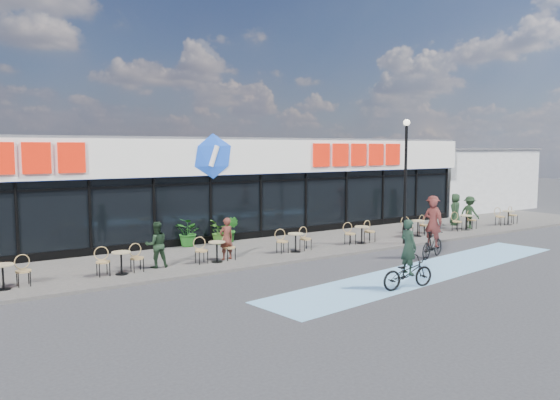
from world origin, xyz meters
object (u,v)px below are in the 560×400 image
object	(u,v)px
potted_plant_left	(189,232)
potted_plant_right	(231,229)
potted_plant_mid	(220,232)
cyclist_a	(408,266)
lamp_post	(406,170)
pedestrian_c	(455,209)
patron_right	(156,245)
pedestrian_a	(433,214)
patron_left	(226,239)
pedestrian_b	(470,212)
cyclist_b	(433,237)

from	to	relation	value
potted_plant_left	potted_plant_right	world-z (taller)	potted_plant_left
potted_plant_mid	cyclist_a	distance (m)	9.35
cyclist_a	potted_plant_mid	bearing A→B (deg)	99.17
cyclist_a	potted_plant_left	bearing A→B (deg)	106.53
lamp_post	pedestrian_c	distance (m)	7.13
potted_plant_left	lamp_post	bearing A→B (deg)	-29.15
patron_right	pedestrian_a	world-z (taller)	pedestrian_a
patron_left	pedestrian_b	bearing A→B (deg)	175.44
cyclist_b	cyclist_a	bearing A→B (deg)	-147.11
potted_plant_mid	pedestrian_a	xyz separation A→B (m)	(9.86, -2.85, 0.36)
lamp_post	pedestrian_b	xyz separation A→B (m)	(6.01, 1.33, -2.30)
pedestrian_a	potted_plant_left	bearing A→B (deg)	-103.70
pedestrian_b	cyclist_b	size ratio (longest dim) A/B	0.72
patron_right	pedestrian_c	size ratio (longest dim) A/B	0.95
potted_plant_left	pedestrian_b	distance (m)	14.24
potted_plant_mid	patron_left	size ratio (longest dim) A/B	0.68
cyclist_a	cyclist_b	bearing A→B (deg)	32.89
patron_left	lamp_post	bearing A→B (deg)	166.03
patron_right	pedestrian_b	distance (m)	16.44
patron_right	cyclist_b	xyz separation A→B (m)	(9.44, -3.73, -0.07)
cyclist_a	cyclist_b	xyz separation A→B (m)	(4.10, 2.65, 0.14)
potted_plant_right	pedestrian_c	world-z (taller)	pedestrian_c
potted_plant_left	patron_right	size ratio (longest dim) A/B	0.76
potted_plant_mid	cyclist_b	world-z (taller)	cyclist_b
potted_plant_mid	potted_plant_right	xyz separation A→B (m)	(0.62, 0.19, 0.03)
patron_right	cyclist_a	size ratio (longest dim) A/B	0.76
pedestrian_a	cyclist_a	distance (m)	10.53
lamp_post	cyclist_a	size ratio (longest dim) A/B	2.52
pedestrian_c	lamp_post	bearing A→B (deg)	-16.03
pedestrian_c	cyclist_a	xyz separation A→B (m)	(-11.39, -7.49, -0.25)
potted_plant_mid	potted_plant_right	bearing A→B (deg)	16.80
lamp_post	potted_plant_mid	xyz separation A→B (m)	(-6.58, 4.18, -2.58)
pedestrian_c	cyclist_a	distance (m)	13.63
pedestrian_b	cyclist_b	world-z (taller)	cyclist_b
pedestrian_c	cyclist_b	distance (m)	8.75
patron_right	lamp_post	bearing A→B (deg)	179.20
potted_plant_mid	cyclist_a	world-z (taller)	cyclist_a
potted_plant_right	patron_right	bearing A→B (deg)	-145.86
patron_left	potted_plant_mid	bearing A→B (deg)	-117.78
pedestrian_a	pedestrian_b	size ratio (longest dim) A/B	1.10
cyclist_a	lamp_post	bearing A→B (deg)	44.73
pedestrian_b	cyclist_a	distance (m)	12.80
potted_plant_right	cyclist_a	bearing A→B (deg)	-84.75
patron_left	cyclist_b	distance (m)	7.73
pedestrian_b	pedestrian_c	world-z (taller)	pedestrian_c
lamp_post	cyclist_b	size ratio (longest dim) A/B	2.33
pedestrian_a	cyclist_a	world-z (taller)	cyclist_a
pedestrian_c	potted_plant_left	bearing A→B (deg)	-45.11
pedestrian_a	patron_right	bearing A→B (deg)	-88.36
pedestrian_b	cyclist_b	bearing A→B (deg)	115.72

